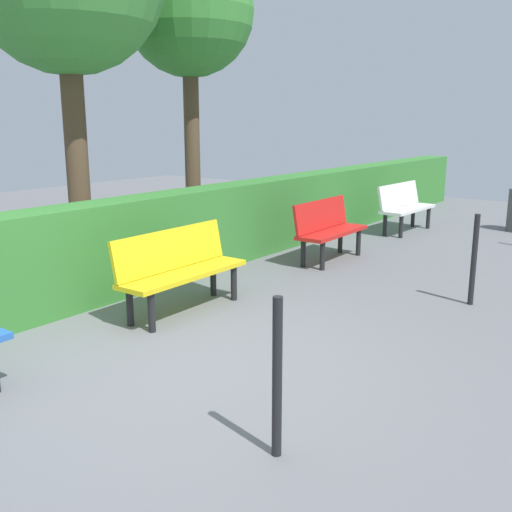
{
  "coord_description": "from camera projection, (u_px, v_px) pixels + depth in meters",
  "views": [
    {
      "loc": [
        3.11,
        3.3,
        1.99
      ],
      "look_at": [
        -1.8,
        -0.38,
        0.55
      ],
      "focal_mm": 41.4,
      "sensor_mm": 36.0,
      "label": 1
    }
  ],
  "objects": [
    {
      "name": "bench_red",
      "position": [
        328.0,
        227.0,
        8.36
      ],
      "size": [
        1.39,
        0.48,
        0.86
      ],
      "rotation": [
        0.0,
        0.0,
        0.02
      ],
      "color": "red",
      "rests_on": "ground_plane"
    },
    {
      "name": "railing_post_far",
      "position": [
        277.0,
        378.0,
        3.46
      ],
      "size": [
        0.06,
        0.06,
        1.0
      ],
      "primitive_type": "cylinder",
      "color": "black",
      "rests_on": "ground_plane"
    },
    {
      "name": "hedge_row",
      "position": [
        120.0,
        247.0,
        6.78
      ],
      "size": [
        20.04,
        0.52,
        1.09
      ],
      "primitive_type": "cube",
      "color": "#387F33",
      "rests_on": "ground_plane"
    },
    {
      "name": "railing_post_mid",
      "position": [
        474.0,
        260.0,
        6.35
      ],
      "size": [
        0.06,
        0.06,
        1.0
      ],
      "primitive_type": "cylinder",
      "color": "black",
      "rests_on": "ground_plane"
    },
    {
      "name": "bench_white",
      "position": [
        404.0,
        205.0,
        10.5
      ],
      "size": [
        1.45,
        0.52,
        0.86
      ],
      "rotation": [
        0.0,
        0.0,
        -0.04
      ],
      "color": "white",
      "rests_on": "ground_plane"
    },
    {
      "name": "tree_near",
      "position": [
        189.0,
        13.0,
        9.09
      ],
      "size": [
        2.03,
        2.03,
        4.63
      ],
      "color": "brown",
      "rests_on": "ground_plane"
    },
    {
      "name": "bench_yellow",
      "position": [
        179.0,
        266.0,
        6.14
      ],
      "size": [
        1.57,
        0.48,
        0.86
      ],
      "rotation": [
        0.0,
        0.0,
        0.01
      ],
      "color": "yellow",
      "rests_on": "ground_plane"
    },
    {
      "name": "ground_plane",
      "position": [
        161.0,
        368.0,
        4.8
      ],
      "size": [
        24.04,
        24.04,
        0.0
      ],
      "primitive_type": "plane",
      "color": "slate"
    }
  ]
}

